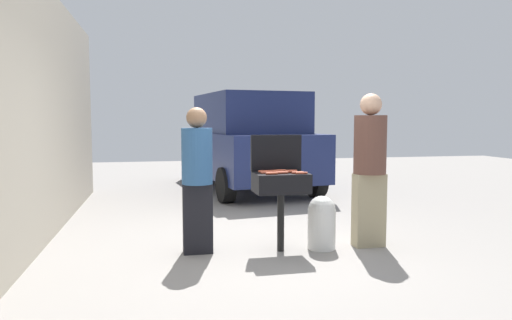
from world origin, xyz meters
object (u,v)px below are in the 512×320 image
hot_dog_5 (280,171)px  propane_tank (322,221)px  bbq_grill (281,185)px  parked_minivan (247,141)px  hot_dog_6 (298,173)px  hot_dog_4 (272,173)px  person_left (197,175)px  hot_dog_2 (277,171)px  hot_dog_9 (270,172)px  hot_dog_7 (291,171)px  hot_dog_13 (291,171)px  person_right (370,164)px  hot_dog_0 (278,172)px  hot_dog_8 (267,173)px  hot_dog_12 (289,172)px  hot_dog_1 (264,171)px  hot_dog_11 (275,171)px  hot_dog_10 (302,173)px  hot_dog_3 (282,173)px

hot_dog_5 → propane_tank: bearing=-17.3°
bbq_grill → parked_minivan: parked_minivan is taller
hot_dog_6 → hot_dog_4: bearing=-175.3°
hot_dog_5 → person_left: (-0.96, -0.02, -0.02)m
hot_dog_2 → hot_dog_9: same height
hot_dog_5 → hot_dog_7: same height
hot_dog_13 → person_right: bearing=-2.0°
person_right → hot_dog_0: bearing=-3.1°
hot_dog_8 → parked_minivan: parked_minivan is taller
person_right → bbq_grill: bearing=-5.8°
bbq_grill → hot_dog_2: size_ratio=6.87×
hot_dog_12 → person_left: (-1.02, 0.12, -0.02)m
hot_dog_0 → hot_dog_9: bearing=148.8°
hot_dog_7 → hot_dog_1: bearing=175.8°
bbq_grill → person_left: size_ratio=0.55×
hot_dog_11 → propane_tank: size_ratio=0.21×
hot_dog_0 → hot_dog_8: 0.13m
hot_dog_6 → hot_dog_12: (-0.07, 0.11, 0.00)m
hot_dog_5 → hot_dog_9: same height
parked_minivan → hot_dog_0: bearing=75.4°
hot_dog_9 → person_left: person_left is taller
hot_dog_0 → person_left: person_left is taller
hot_dog_9 → hot_dog_10: size_ratio=1.00×
propane_tank → parked_minivan: bearing=89.5°
hot_dog_3 → hot_dog_6: size_ratio=1.00×
person_left → bbq_grill: bearing=-7.6°
hot_dog_8 → hot_dog_11: same height
hot_dog_2 → person_left: (-0.90, 0.06, -0.02)m
bbq_grill → hot_dog_8: 0.24m
hot_dog_3 → hot_dog_11: 0.19m
hot_dog_0 → hot_dog_4: same height
hot_dog_4 → hot_dog_12: same height
hot_dog_7 → hot_dog_5: bearing=150.5°
hot_dog_9 → person_right: (1.20, -0.01, 0.07)m
hot_dog_8 → propane_tank: bearing=2.4°
hot_dog_2 → bbq_grill: bearing=-62.8°
hot_dog_5 → hot_dog_10: (0.16, -0.30, 0.00)m
hot_dog_5 → person_right: bearing=-7.7°
hot_dog_4 → propane_tank: hot_dog_4 is taller
hot_dog_1 → hot_dog_12: size_ratio=1.00×
hot_dog_4 → hot_dog_5: (0.17, 0.27, 0.00)m
hot_dog_2 → hot_dog_3: same height
propane_tank → hot_dog_8: bearing=-177.6°
hot_dog_2 → hot_dog_12: bearing=-28.2°
hot_dog_7 → person_left: person_left is taller
hot_dog_0 → bbq_grill: bearing=47.7°
person_left → parked_minivan: 4.93m
hot_dog_0 → hot_dog_8: (-0.13, 0.01, 0.00)m
hot_dog_5 → hot_dog_10: same height
hot_dog_7 → hot_dog_13: size_ratio=1.00×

